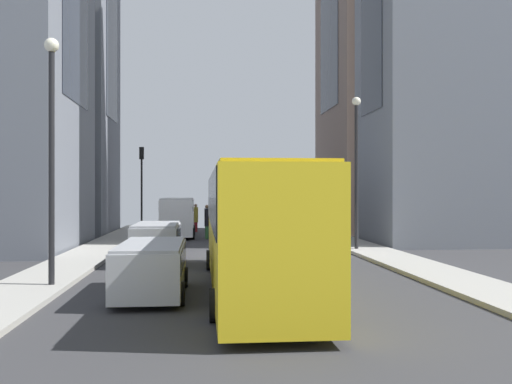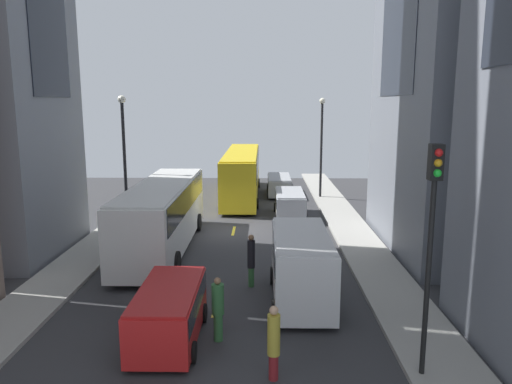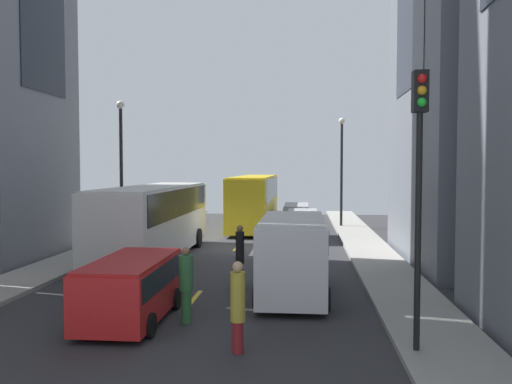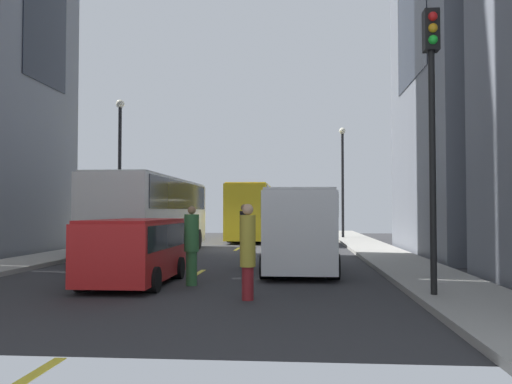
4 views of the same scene
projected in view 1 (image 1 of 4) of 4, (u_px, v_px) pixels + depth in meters
name	position (u px, v px, depth m)	size (l,w,h in m)	color
ground_plane	(234.00, 253.00, 27.54)	(39.84, 39.84, 0.00)	#333335
sidewalk_west	(370.00, 250.00, 28.18)	(2.33, 44.00, 0.15)	#9E9B93
sidewalk_east	(92.00, 253.00, 26.90)	(2.33, 44.00, 0.15)	#9E9B93
lane_stripe_0	(220.00, 227.00, 48.44)	(0.16, 2.00, 0.01)	yellow
lane_stripe_1	(225.00, 236.00, 37.99)	(0.16, 2.00, 0.01)	yellow
lane_stripe_2	(234.00, 253.00, 27.54)	(0.16, 2.00, 0.01)	yellow
lane_stripe_3	(254.00, 290.00, 17.08)	(0.16, 2.00, 0.01)	yellow
city_bus_white	(290.00, 209.00, 31.38)	(2.80, 11.55, 3.35)	silver
streetcar_yellow	(252.00, 219.00, 17.34)	(2.70, 13.99, 3.59)	yellow
delivery_van_white	(178.00, 214.00, 37.14)	(2.25, 5.40, 2.58)	white
car_red_0	(240.00, 219.00, 40.69)	(2.00, 4.24, 1.72)	red
car_silver_1	(152.00, 265.00, 16.12)	(1.96, 4.73, 1.51)	#B7BABF
car_silver_2	(157.00, 240.00, 23.63)	(1.99, 4.46, 1.66)	#B7BABF
pedestrian_crossing_mid	(304.00, 214.00, 43.49)	(0.38, 0.38, 2.17)	navy
pedestrian_walking_far	(207.00, 221.00, 35.96)	(0.31, 0.31, 2.16)	#336B38
pedestrian_waiting_curb	(196.00, 217.00, 42.52)	(0.34, 0.34, 2.09)	maroon
pedestrian_crossing_near	(219.00, 218.00, 40.55)	(0.38, 0.38, 2.06)	#336B38
traffic_light_near_corner	(142.00, 173.00, 42.04)	(0.32, 0.44, 6.15)	black
streetlamp_near	(356.00, 156.00, 28.22)	(0.44, 0.44, 7.55)	black
streetlamp_far	(52.00, 135.00, 17.23)	(0.44, 0.44, 7.48)	black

